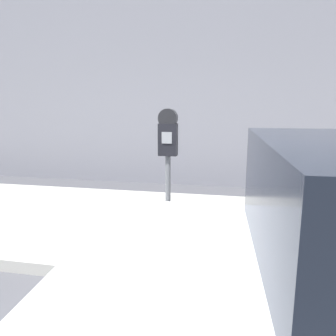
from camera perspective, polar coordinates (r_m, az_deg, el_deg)
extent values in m
cube|color=#ADAAA3|center=(4.52, -3.17, -9.83)|extent=(24.00, 2.80, 0.13)
cube|color=gray|center=(7.05, 2.47, 25.61)|extent=(24.00, 0.30, 6.87)
cylinder|color=slate|center=(3.37, 0.00, -6.65)|extent=(0.05, 0.05, 1.05)
cube|color=black|center=(3.22, 0.00, 4.98)|extent=(0.18, 0.11, 0.31)
cube|color=gray|center=(3.16, -0.22, 5.28)|extent=(0.10, 0.01, 0.11)
cylinder|color=black|center=(3.20, 0.00, 8.67)|extent=(0.18, 0.09, 0.18)
cylinder|color=black|center=(2.67, 9.42, -19.12)|extent=(0.71, 0.25, 0.70)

